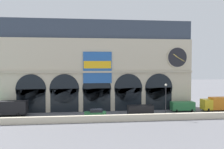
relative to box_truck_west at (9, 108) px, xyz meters
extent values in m
plane|color=slate|center=(18.27, -2.42, -1.70)|extent=(200.00, 200.00, 0.00)
cube|color=beige|center=(18.27, -6.97, -1.07)|extent=(90.00, 0.70, 1.26)
cube|color=beige|center=(18.27, 4.63, 6.53)|extent=(44.59, 4.09, 16.46)
cube|color=#333D4C|center=(18.27, 4.93, 16.93)|extent=(44.59, 3.49, 4.34)
cube|color=black|center=(3.88, 2.53, 0.92)|extent=(6.15, 0.20, 5.24)
cylinder|color=black|center=(3.88, 2.53, 3.54)|extent=(6.47, 0.20, 6.47)
cube|color=black|center=(11.07, 2.53, 0.92)|extent=(6.15, 0.20, 5.24)
cylinder|color=black|center=(11.07, 2.53, 3.54)|extent=(6.47, 0.20, 6.47)
cube|color=black|center=(18.27, 2.53, 0.92)|extent=(6.15, 0.20, 5.24)
cylinder|color=black|center=(18.27, 2.53, 3.54)|extent=(6.47, 0.20, 6.47)
cube|color=black|center=(25.46, 2.53, 0.92)|extent=(6.15, 0.20, 5.24)
cylinder|color=black|center=(25.46, 2.53, 3.54)|extent=(6.47, 0.20, 6.47)
cube|color=black|center=(32.65, 2.53, 0.92)|extent=(6.15, 0.20, 5.24)
cylinder|color=black|center=(32.65, 2.53, 3.54)|extent=(6.47, 0.20, 6.47)
cylinder|color=beige|center=(36.97, 2.43, 10.56)|extent=(4.85, 0.25, 4.85)
cylinder|color=black|center=(36.97, 2.31, 10.56)|extent=(4.49, 0.06, 4.49)
cube|color=gold|center=(36.48, 2.25, 10.94)|extent=(1.07, 0.04, 0.89)
cube|color=gold|center=(37.80, 2.23, 10.08)|extent=(1.72, 0.04, 1.05)
cube|color=#2659A5|center=(18.41, 2.41, 8.22)|extent=(6.39, 0.12, 7.02)
cube|color=yellow|center=(18.41, 2.33, 8.85)|extent=(6.13, 0.04, 1.66)
cube|color=#B6AB91|center=(18.27, 2.43, 7.25)|extent=(44.59, 0.50, 0.44)
cube|color=black|center=(0.89, 0.00, 0.07)|extent=(5.50, 2.30, 2.70)
cylinder|color=black|center=(2.14, -1.04, -1.28)|extent=(0.28, 0.84, 0.84)
cylinder|color=black|center=(2.14, 1.03, -1.28)|extent=(0.28, 0.84, 0.84)
cube|color=#2D7A42|center=(17.67, -2.74, -1.05)|extent=(4.40, 1.80, 0.70)
cube|color=black|center=(17.89, -2.74, -0.43)|extent=(2.46, 1.62, 0.55)
cylinder|color=black|center=(16.22, -3.55, -1.40)|extent=(0.28, 0.60, 0.60)
cylinder|color=black|center=(16.22, -1.93, -1.40)|extent=(0.28, 0.60, 0.60)
cylinder|color=black|center=(19.12, -3.55, -1.40)|extent=(0.28, 0.60, 0.60)
cylinder|color=black|center=(19.12, -1.93, -1.40)|extent=(0.28, 0.60, 0.60)
cube|color=black|center=(26.95, -3.05, -0.43)|extent=(5.20, 2.00, 1.86)
cylinder|color=black|center=(25.18, -3.95, -1.36)|extent=(0.28, 0.68, 0.68)
cylinder|color=black|center=(25.18, -2.15, -1.36)|extent=(0.28, 0.68, 0.68)
cylinder|color=black|center=(28.71, -3.95, -1.36)|extent=(0.28, 0.68, 0.68)
cylinder|color=black|center=(28.71, -2.15, -1.36)|extent=(0.28, 0.68, 0.68)
cube|color=#2D7A42|center=(37.48, 0.28, -0.43)|extent=(5.20, 2.00, 1.86)
cylinder|color=black|center=(35.72, -0.62, -1.36)|extent=(0.28, 0.68, 0.68)
cylinder|color=black|center=(35.72, 1.18, -1.36)|extent=(0.28, 0.68, 0.68)
cylinder|color=black|center=(39.25, -0.62, -1.36)|extent=(0.28, 0.68, 0.68)
cylinder|color=black|center=(39.25, 1.18, -1.36)|extent=(0.28, 0.68, 0.68)
cube|color=gold|center=(42.96, -0.09, -0.13)|extent=(2.00, 2.30, 2.30)
cube|color=orange|center=(46.71, -0.09, 0.07)|extent=(5.50, 2.30, 2.70)
cylinder|color=black|center=(42.86, -1.13, -1.28)|extent=(0.28, 0.84, 0.84)
cylinder|color=black|center=(42.86, 0.94, -1.28)|extent=(0.28, 0.84, 0.84)
cylinder|color=black|center=(47.96, 0.94, -1.28)|extent=(0.28, 0.84, 0.84)
cylinder|color=black|center=(31.23, -6.17, 1.55)|extent=(0.16, 0.16, 6.50)
sphere|color=#F2EDCC|center=(31.23, -6.17, 4.98)|extent=(0.44, 0.44, 0.44)
camera|label=1|loc=(15.97, -48.57, 9.10)|focal=36.53mm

